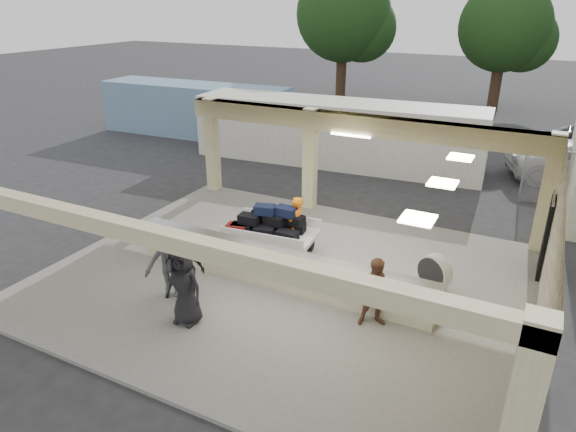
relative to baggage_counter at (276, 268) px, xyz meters
The scene contains 14 objects.
ground 0.77m from the baggage_counter, 90.00° to the left, with size 120.00×120.00×0.00m, color #242426.
pavilion 1.41m from the baggage_counter, 79.65° to the left, with size 12.01×10.00×3.55m.
baggage_counter is the anchor object (origin of this frame).
luggage_cart 1.85m from the baggage_counter, 124.11° to the left, with size 2.60×1.75×1.44m.
drum_fan 3.93m from the baggage_counter, 23.06° to the left, with size 0.92×0.67×0.99m.
baggage_handler 1.90m from the baggage_counter, 100.86° to the left, with size 0.63×0.34×1.71m, color orange.
passenger_a 2.86m from the baggage_counter, 10.14° to the right, with size 0.80×0.35×1.64m, color brown.
passenger_b 2.30m from the baggage_counter, 134.64° to the right, with size 1.06×0.39×1.82m, color black.
passenger_c 2.64m from the baggage_counter, 141.70° to the right, with size 1.19×0.42×1.84m, color #4A4B4F.
passenger_d 2.58m from the baggage_counter, 114.06° to the right, with size 0.89×0.37×1.83m, color black.
container_white 11.14m from the baggage_counter, 104.46° to the left, with size 12.69×2.54×2.75m, color silver.
container_blue 16.69m from the baggage_counter, 133.34° to the left, with size 10.32×2.48×2.68m, color #6D91AF.
tree_left 26.31m from the baggage_counter, 107.30° to the left, with size 6.60×6.30×9.00m.
tree_mid 27.11m from the baggage_counter, 85.03° to the left, with size 6.00×5.60×8.00m.
Camera 1 is at (5.44, -10.49, 6.88)m, focal length 32.00 mm.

